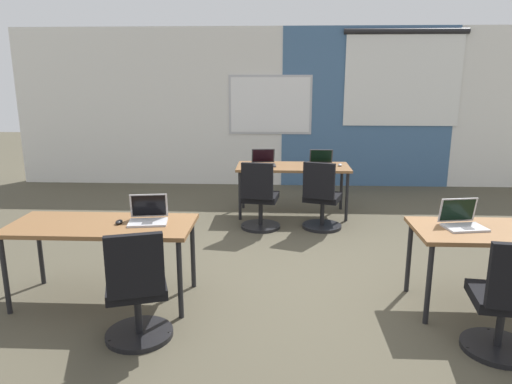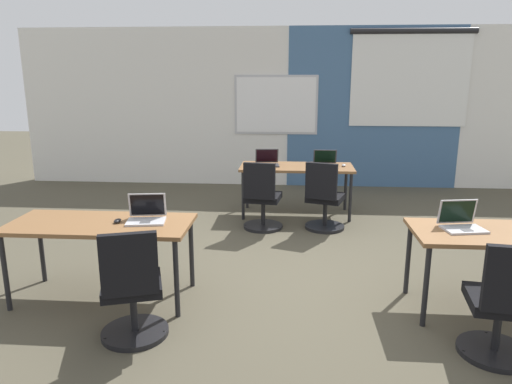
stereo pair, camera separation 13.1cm
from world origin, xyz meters
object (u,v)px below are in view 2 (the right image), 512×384
Objects in this scene: laptop_near_right_inner at (461,223)px; laptop_far_right at (325,163)px; mouse_far_right at (344,165)px; desk_near_left at (101,229)px; desk_far_center at (297,170)px; chair_far_right at (324,202)px; chair_far_left at (262,202)px; chair_near_right_inner at (503,311)px; laptop_near_left_inner at (146,216)px; chair_near_left_inner at (132,294)px; desk_near_right at (510,239)px; laptop_far_left at (267,162)px; mouse_near_left_inner at (117,221)px.

laptop_far_right is (-0.96, 2.77, -0.00)m from laptop_near_right_inner.
desk_near_left is at bearing -130.69° from mouse_far_right.
desk_far_center is 1.74× the size of chair_far_right.
chair_far_left is 1.20m from laptop_far_right.
chair_far_right is (-0.05, -0.71, -0.39)m from laptop_far_right.
laptop_near_left_inner is at bearing -8.50° from chair_near_right_inner.
desk_near_right is at bearing 174.93° from chair_near_left_inner.
desk_near_right is 3.04m from chair_far_left.
laptop_far_left is (-0.42, 0.02, 0.11)m from desk_far_center.
laptop_far_left reaches higher than desk_far_center.
mouse_near_left_inner is (-2.95, -0.05, -0.03)m from laptop_near_right_inner.
laptop_near_right_inner is at bearing -9.01° from laptop_near_left_inner.
mouse_far_right is (-0.69, 2.76, -0.03)m from laptop_near_right_inner.
laptop_far_right is at bearing -66.37° from chair_near_right_inner.
laptop_near_right_inner is 2.74m from chair_far_left.
laptop_far_right reaches higher than desk_far_center.
laptop_far_left is (-2.17, 2.82, 0.11)m from desk_near_right.
mouse_near_left_inner is 2.40m from chair_far_left.
chair_near_right_inner is 3.12m from mouse_near_left_inner.
laptop_near_left_inner reaches higher than chair_far_left.
mouse_near_left_inner is at bearing 171.09° from laptop_near_right_inner.
laptop_near_right_inner is 0.40× the size of chair_near_right_inner.
laptop_far_left is (1.17, 2.82, 0.03)m from mouse_near_left_inner.
desk_near_left is 1.74× the size of chair_far_left.
desk_far_center is at bearing 57.99° from desk_near_left.
laptop_near_right_inner is at bearing -63.64° from desk_far_center.
desk_far_center is at bearing -127.64° from chair_near_left_inner.
laptop_near_right_inner and laptop_near_left_inner have the same top height.
mouse_far_right is (0.67, 0.01, 0.08)m from desk_far_center.
chair_near_left_inner is (-1.25, -3.48, -0.28)m from desk_far_center.
chair_far_left is 0.81m from chair_far_right.
chair_near_left_inner reaches higher than desk_far_center.
laptop_near_right_inner reaches higher than chair_near_left_inner.
laptop_near_left_inner is 3.48× the size of mouse_far_right.
chair_far_left is (0.81, 2.76, 0.00)m from chair_near_left_inner.
desk_far_center is 1.74× the size of chair_far_left.
laptop_far_left reaches higher than laptop_far_right.
mouse_far_right is at bearing -2.18° from laptop_far_right.
laptop_far_left is 0.84m from chair_far_left.
laptop_near_right_inner is at bearing -69.88° from laptop_far_right.
laptop_near_left_inner reaches higher than mouse_far_right.
laptop_near_right_inner is at bearing 134.17° from chair_far_right.
chair_near_right_inner is 1.00× the size of chair_near_left_inner.
laptop_near_left_inner is at bearing 169.76° from laptop_near_right_inner.
laptop_near_left_inner is 0.40× the size of chair_far_left.
desk_far_center is at bearing 106.41° from laptop_near_right_inner.
laptop_far_left reaches higher than chair_far_left.
chair_near_right_inner is at bearing 131.27° from chair_far_left.
laptop_far_right is (1.66, 3.50, 0.39)m from chair_near_left_inner.
laptop_near_left_inner is 3.27m from laptop_far_right.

